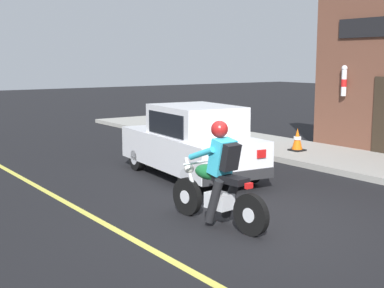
{
  "coord_description": "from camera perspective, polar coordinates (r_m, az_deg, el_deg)",
  "views": [
    {
      "loc": [
        -5.32,
        -5.89,
        2.51
      ],
      "look_at": [
        0.44,
        2.22,
        0.95
      ],
      "focal_mm": 50.0,
      "sensor_mm": 36.0,
      "label": 1
    }
  ],
  "objects": [
    {
      "name": "car_hatchback",
      "position": [
        11.51,
        -0.02,
        0.2
      ],
      "size": [
        1.99,
        3.92,
        1.57
      ],
      "color": "black",
      "rests_on": "ground"
    },
    {
      "name": "lane_stripe",
      "position": [
        9.88,
        -13.38,
        -6.02
      ],
      "size": [
        0.12,
        19.8,
        0.01
      ],
      "primitive_type": "cube",
      "color": "#D1C64C",
      "rests_on": "ground"
    },
    {
      "name": "traffic_cone",
      "position": [
        14.38,
        11.17,
        0.44
      ],
      "size": [
        0.36,
        0.36,
        0.6
      ],
      "color": "black",
      "rests_on": "sidewalk_curb"
    },
    {
      "name": "motorcycle_with_rider",
      "position": [
        8.17,
        2.82,
        -4.07
      ],
      "size": [
        0.61,
        2.02,
        1.62
      ],
      "color": "black",
      "rests_on": "ground"
    },
    {
      "name": "ground_plane",
      "position": [
        8.32,
        6.49,
        -8.7
      ],
      "size": [
        80.0,
        80.0,
        0.0
      ],
      "primitive_type": "plane",
      "color": "black"
    },
    {
      "name": "sidewalk_curb",
      "position": [
        14.04,
        14.41,
        -1.37
      ],
      "size": [
        2.6,
        22.0,
        0.14
      ],
      "primitive_type": "cube",
      "color": "#9E9B93",
      "rests_on": "ground"
    }
  ]
}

